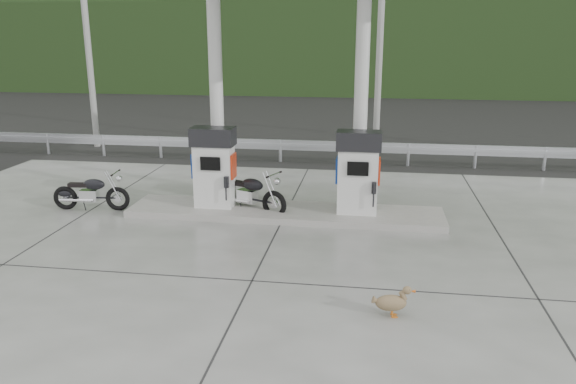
# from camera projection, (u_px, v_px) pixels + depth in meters

# --- Properties ---
(ground) EXTENTS (160.00, 160.00, 0.00)m
(ground) POSITION_uv_depth(u_px,v_px,m) (264.00, 259.00, 10.21)
(ground) COLOR black
(ground) RESTS_ON ground
(forecourt_apron) EXTENTS (18.00, 14.00, 0.02)m
(forecourt_apron) POSITION_uv_depth(u_px,v_px,m) (264.00, 258.00, 10.21)
(forecourt_apron) COLOR slate
(forecourt_apron) RESTS_ON ground
(pump_island) EXTENTS (7.00, 1.40, 0.15)m
(pump_island) POSITION_uv_depth(u_px,v_px,m) (285.00, 212.00, 12.56)
(pump_island) COLOR gray
(pump_island) RESTS_ON forecourt_apron
(gas_pump_left) EXTENTS (0.95, 0.55, 1.80)m
(gas_pump_left) POSITION_uv_depth(u_px,v_px,m) (214.00, 167.00, 12.53)
(gas_pump_left) COLOR silver
(gas_pump_left) RESTS_ON pump_island
(gas_pump_right) EXTENTS (0.95, 0.55, 1.80)m
(gas_pump_right) POSITION_uv_depth(u_px,v_px,m) (358.00, 173.00, 12.07)
(gas_pump_right) COLOR silver
(gas_pump_right) RESTS_ON pump_island
(canopy_column_left) EXTENTS (0.30, 0.30, 5.00)m
(canopy_column_left) POSITION_uv_depth(u_px,v_px,m) (216.00, 93.00, 12.47)
(canopy_column_left) COLOR white
(canopy_column_left) RESTS_ON pump_island
(canopy_column_right) EXTENTS (0.30, 0.30, 5.00)m
(canopy_column_right) POSITION_uv_depth(u_px,v_px,m) (361.00, 96.00, 12.01)
(canopy_column_right) COLOR white
(canopy_column_right) RESTS_ON pump_island
(guardrail) EXTENTS (26.00, 0.16, 1.42)m
(guardrail) POSITION_uv_depth(u_px,v_px,m) (312.00, 141.00, 17.63)
(guardrail) COLOR #B1B3B9
(guardrail) RESTS_ON ground
(road) EXTENTS (60.00, 7.00, 0.01)m
(road) POSITION_uv_depth(u_px,v_px,m) (322.00, 142.00, 21.15)
(road) COLOR black
(road) RESTS_ON ground
(utility_pole_a) EXTENTS (0.22, 0.22, 8.00)m
(utility_pole_a) POSITION_uv_depth(u_px,v_px,m) (87.00, 32.00, 19.31)
(utility_pole_a) COLOR gray
(utility_pole_a) RESTS_ON ground
(utility_pole_b) EXTENTS (0.22, 0.22, 8.00)m
(utility_pole_b) POSITION_uv_depth(u_px,v_px,m) (380.00, 32.00, 17.88)
(utility_pole_b) COLOR gray
(utility_pole_b) RESTS_ON ground
(tree_band) EXTENTS (80.00, 6.00, 6.00)m
(tree_band) POSITION_uv_depth(u_px,v_px,m) (347.00, 48.00, 37.94)
(tree_band) COLOR black
(tree_band) RESTS_ON ground
(forested_hills) EXTENTS (100.00, 40.00, 140.00)m
(forested_hills) POSITION_uv_depth(u_px,v_px,m) (359.00, 68.00, 67.30)
(forested_hills) COLOR black
(forested_hills) RESTS_ON ground
(motorcycle_left) EXTENTS (1.71, 0.68, 0.79)m
(motorcycle_left) POSITION_uv_depth(u_px,v_px,m) (91.00, 193.00, 12.90)
(motorcycle_left) COLOR black
(motorcycle_left) RESTS_ON forecourt_apron
(motorcycle_right) EXTENTS (1.91, 1.24, 0.87)m
(motorcycle_right) POSITION_uv_depth(u_px,v_px,m) (249.00, 194.00, 12.70)
(motorcycle_right) COLOR black
(motorcycle_right) RESTS_ON forecourt_apron
(duck) EXTENTS (0.57, 0.23, 0.40)m
(duck) POSITION_uv_depth(u_px,v_px,m) (391.00, 303.00, 8.06)
(duck) COLOR brown
(duck) RESTS_ON forecourt_apron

